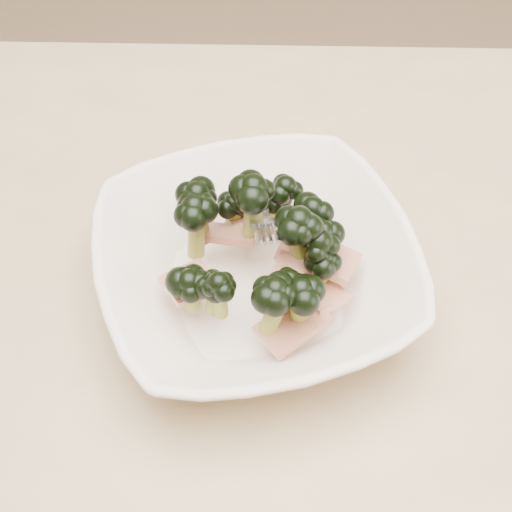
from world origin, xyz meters
name	(u,v)px	position (x,y,z in m)	size (l,w,h in m)	color
dining_table	(271,378)	(0.00, 0.00, 0.65)	(1.20, 0.80, 0.75)	tan
broccoli_dish	(257,265)	(-0.01, 0.03, 0.79)	(0.33, 0.33, 0.12)	#F0DFCB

